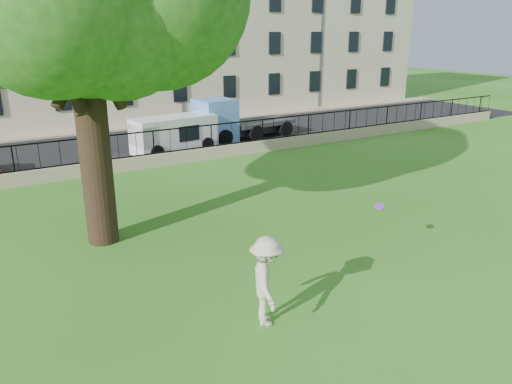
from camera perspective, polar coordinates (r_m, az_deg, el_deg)
ground at (r=14.08m, az=5.75°, el=-8.11°), size 120.00×120.00×0.00m
retaining_wall at (r=24.08m, az=-11.50°, el=3.57°), size 50.00×0.40×0.60m
iron_railing at (r=23.88m, az=-11.63°, el=5.55°), size 50.00×0.05×1.13m
street at (r=28.51m, az=-14.71°, el=4.98°), size 60.00×9.00×0.01m
sidewalk at (r=33.42m, az=-17.34°, el=6.72°), size 60.00×1.40×0.12m
building_row at (r=38.39m, az=-20.56°, el=18.12°), size 56.40×10.40×13.80m
man at (r=10.96m, az=1.23°, el=-10.13°), size 1.22×1.51×2.03m
frisbee at (r=13.86m, az=13.93°, el=-1.62°), size 0.34×0.34×0.12m
white_van at (r=26.81m, az=-9.32°, el=6.55°), size 4.60×2.27×1.85m
blue_truck at (r=29.67m, az=-1.48°, el=8.49°), size 6.06×2.65×2.47m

